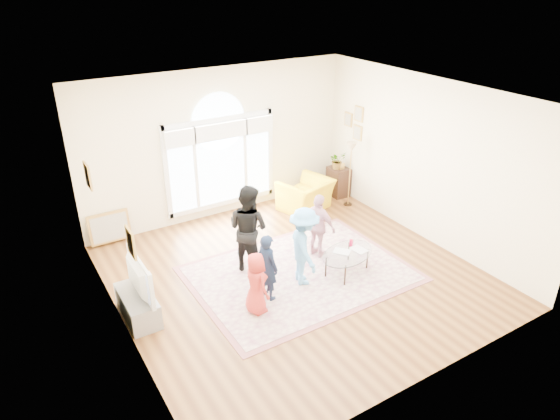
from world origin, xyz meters
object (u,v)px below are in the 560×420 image
television (134,278)px  armchair (306,195)px  coffee_table (347,254)px  area_rug (300,274)px  tv_console (138,306)px

television → armchair: bearing=22.8°
coffee_table → armchair: size_ratio=1.19×
armchair → coffee_table: bearing=55.7°
area_rug → tv_console: 2.87m
area_rug → armchair: bearing=53.9°
area_rug → armchair: 2.71m
area_rug → coffee_table: 0.92m
television → armchair: 4.81m
area_rug → armchair: armchair is taller
armchair → tv_console: bearing=6.9°
area_rug → television: 2.94m
area_rug → television: television is taller
coffee_table → armchair: bearing=54.2°
armchair → television: bearing=6.9°
area_rug → coffee_table: (0.73, -0.40, 0.39)m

